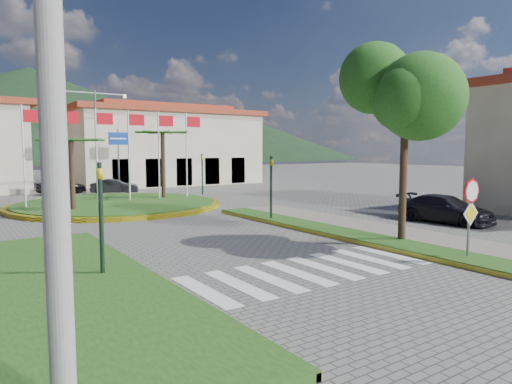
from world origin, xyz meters
TOP-DOWN VIEW (x-y plane):
  - ground at (0.00, 0.00)m, footprint 160.00×160.00m
  - sidewalk_right at (6.00, 2.00)m, footprint 4.00×28.00m
  - verge_right at (4.80, 2.00)m, footprint 1.60×28.00m
  - median_left at (-6.50, 6.00)m, footprint 5.00×14.00m
  - crosswalk at (0.00, 4.00)m, footprint 8.00×3.00m
  - roundabout_island at (0.00, 22.00)m, footprint 12.70×12.70m
  - stop_sign at (4.90, 1.96)m, footprint 0.80×0.11m
  - deciduous_tree at (5.50, 5.00)m, footprint 3.60×3.60m
  - utility_pole at (-7.50, 0.00)m, footprint 0.32×0.32m
  - traffic_light_left at (-5.20, 6.50)m, footprint 0.15×0.18m
  - traffic_light_right at (4.50, 12.00)m, footprint 0.15×0.18m
  - traffic_light_far at (8.00, 26.00)m, footprint 0.18×0.15m
  - direction_sign_west at (-2.00, 30.97)m, footprint 1.60×0.14m
  - direction_sign_east at (3.00, 30.97)m, footprint 1.60×0.14m
  - street_lamp_centre at (1.00, 30.00)m, footprint 4.80×0.16m
  - building_right at (10.00, 38.00)m, footprint 19.08×9.54m
  - hill_far_mid at (15.00, 160.00)m, footprint 180.00×180.00m
  - hill_far_east at (70.00, 135.00)m, footprint 120.00×120.00m
  - car_dark_a at (-1.10, 32.59)m, footprint 3.95×2.46m
  - car_dark_b at (2.36, 30.18)m, footprint 3.85×2.49m
  - car_side_right at (11.33, 7.00)m, footprint 2.33×4.74m

SIDE VIEW (x-z plane):
  - ground at x=0.00m, z-range 0.00..0.00m
  - crosswalk at x=0.00m, z-range 0.00..0.01m
  - sidewalk_right at x=6.00m, z-range 0.00..0.15m
  - verge_right at x=4.80m, z-range 0.00..0.18m
  - median_left at x=-6.50m, z-range 0.00..0.18m
  - roundabout_island at x=0.00m, z-range -2.83..3.17m
  - car_dark_b at x=2.36m, z-range 0.00..1.20m
  - car_dark_a at x=-1.10m, z-range 0.00..1.25m
  - car_side_right at x=11.33m, z-range 0.00..1.33m
  - stop_sign at x=4.90m, z-range 0.47..3.12m
  - traffic_light_left at x=-5.20m, z-range 0.34..3.54m
  - traffic_light_right at x=4.50m, z-range 0.34..3.54m
  - traffic_light_far at x=8.00m, z-range 0.34..3.54m
  - direction_sign_west at x=-2.00m, z-range 0.93..6.13m
  - direction_sign_east at x=3.00m, z-range 0.93..6.13m
  - building_right at x=10.00m, z-range -0.12..7.93m
  - street_lamp_centre at x=1.00m, z-range 0.50..8.50m
  - utility_pole at x=-7.50m, z-range 0.00..9.00m
  - deciduous_tree at x=5.50m, z-range 1.78..8.58m
  - hill_far_east at x=70.00m, z-range 0.00..18.00m
  - hill_far_mid at x=15.00m, z-range 0.00..30.00m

